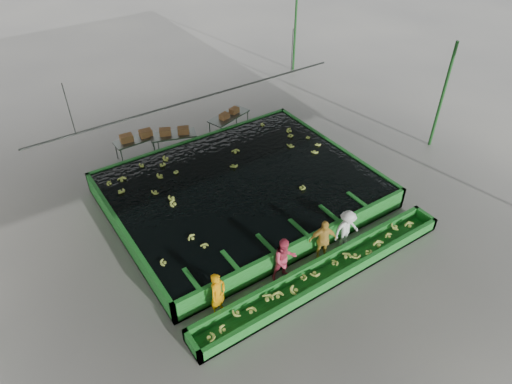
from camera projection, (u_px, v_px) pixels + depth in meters
ground at (263, 219)px, 17.60m from camera, size 80.00×80.00×0.00m
shed_roof at (265, 101)px, 14.52m from camera, size 20.00×22.00×0.04m
shed_posts at (264, 166)px, 16.06m from camera, size 20.00×22.00×5.00m
flotation_tank at (242, 190)px, 18.31m from camera, size 10.00×8.00×0.90m
tank_water at (242, 182)px, 18.06m from camera, size 9.70×7.70×0.00m
sorting_trough at (325, 273)px, 15.10m from camera, size 10.00×1.00×0.50m
cableway_rail at (196, 99)px, 19.02m from camera, size 0.08×0.08×14.00m
rail_hanger_left at (69, 109)px, 16.20m from camera, size 0.04×0.04×2.00m
rail_hanger_right at (292, 51)px, 20.60m from camera, size 0.04×0.04×2.00m
worker_a at (218, 294)px, 13.69m from camera, size 0.70×0.58×1.63m
worker_b at (285, 260)px, 14.77m from camera, size 0.95×0.81×1.69m
worker_c at (323, 240)px, 15.49m from camera, size 1.06×0.78×1.67m
worker_d at (347, 229)px, 16.01m from camera, size 1.06×0.67×1.56m
packing_table_left at (137, 148)px, 20.81m from camera, size 1.97×0.83×0.89m
packing_table_mid at (174, 143)px, 21.07m from camera, size 2.20×1.43×0.93m
packing_table_right at (229, 124)px, 22.39m from camera, size 2.33×1.47×0.99m
box_stack_left at (137, 139)px, 20.57m from camera, size 1.47×0.53×0.31m
box_stack_mid at (175, 134)px, 20.82m from camera, size 1.37×0.88×0.29m
box_stack_right at (229, 116)px, 22.06m from camera, size 1.23×0.68×0.26m
floating_bananas at (231, 172)px, 18.58m from camera, size 8.55×5.83×0.12m
trough_bananas at (325, 270)px, 15.01m from camera, size 8.31×0.55×0.11m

